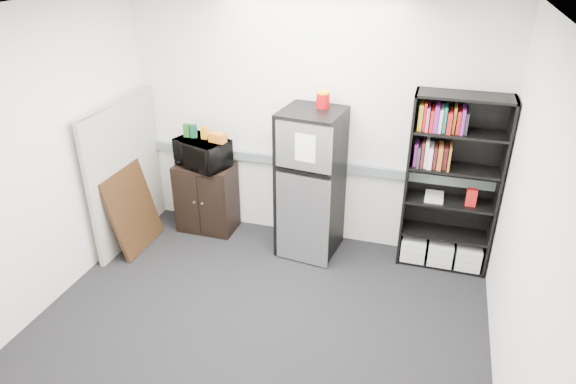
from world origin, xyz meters
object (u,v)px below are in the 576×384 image
(cabinet, at_px, (207,197))
(refrigerator, at_px, (310,184))
(microwave, at_px, (202,153))
(bookshelf, at_px, (451,186))
(cubicle_partition, at_px, (126,173))

(cabinet, distance_m, refrigerator, 1.33)
(microwave, bearing_deg, cabinet, 109.53)
(bookshelf, height_order, refrigerator, bookshelf)
(bookshelf, distance_m, cubicle_partition, 3.46)
(microwave, height_order, refrigerator, refrigerator)
(cabinet, bearing_deg, refrigerator, -3.62)
(cubicle_partition, bearing_deg, bookshelf, 8.06)
(cubicle_partition, bearing_deg, refrigerator, 9.61)
(bookshelf, xyz_separation_m, refrigerator, (-1.42, -0.14, -0.11))
(cubicle_partition, distance_m, microwave, 0.87)
(microwave, bearing_deg, bookshelf, 21.25)
(cubicle_partition, distance_m, refrigerator, 2.04)
(bookshelf, distance_m, refrigerator, 1.43)
(cubicle_partition, height_order, microwave, cubicle_partition)
(microwave, distance_m, refrigerator, 1.28)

